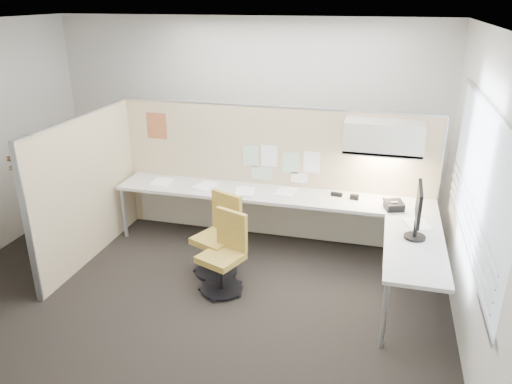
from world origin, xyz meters
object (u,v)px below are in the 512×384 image
(chair_right, at_px, (220,238))
(phone, at_px, (394,205))
(chair_left, at_px, (225,255))
(monitor, at_px, (418,209))
(desk, at_px, (295,210))

(chair_right, xyz_separation_m, phone, (1.92, 0.64, 0.35))
(phone, bearing_deg, chair_left, -170.25)
(chair_left, bearing_deg, monitor, 30.08)
(chair_right, distance_m, phone, 2.05)
(chair_right, distance_m, monitor, 2.22)
(chair_left, distance_m, chair_right, 0.39)
(chair_left, height_order, chair_right, chair_right)
(desk, relative_size, chair_right, 4.29)
(desk, height_order, monitor, monitor)
(monitor, bearing_deg, phone, 18.17)
(monitor, bearing_deg, desk, 64.00)
(desk, bearing_deg, phone, -0.04)
(chair_left, bearing_deg, phone, 51.26)
(chair_left, xyz_separation_m, monitor, (1.96, 0.29, 0.64))
(desk, xyz_separation_m, chair_right, (-0.76, -0.64, -0.17))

